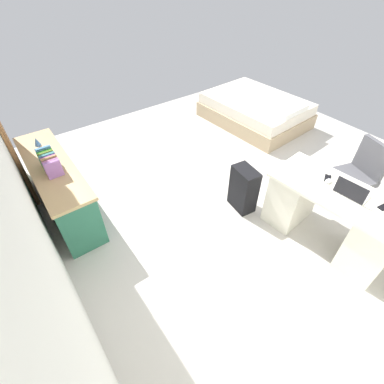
% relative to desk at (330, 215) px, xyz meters
% --- Properties ---
extents(ground_plane, '(6.14, 6.14, 0.00)m').
position_rel_desk_xyz_m(ground_plane, '(1.34, 0.15, -0.39)').
color(ground_plane, beige).
extents(wall_back, '(4.63, 0.10, 2.83)m').
position_rel_desk_xyz_m(wall_back, '(1.34, 2.72, 1.02)').
color(wall_back, silver).
rests_on(wall_back, ground_plane).
extents(door_wooden, '(0.88, 0.05, 2.04)m').
position_rel_desk_xyz_m(door_wooden, '(3.10, 2.64, 0.63)').
color(door_wooden, '#936038').
rests_on(door_wooden, ground_plane).
extents(desk, '(1.49, 0.78, 0.75)m').
position_rel_desk_xyz_m(desk, '(0.00, 0.00, 0.00)').
color(desk, silver).
rests_on(desk, ground_plane).
extents(office_chair, '(0.58, 0.58, 0.94)m').
position_rel_desk_xyz_m(office_chair, '(0.18, -0.80, 0.03)').
color(office_chair, black).
rests_on(office_chair, ground_plane).
extents(credenza, '(1.80, 0.48, 0.74)m').
position_rel_desk_xyz_m(credenza, '(2.36, 2.34, -0.02)').
color(credenza, '#28664C').
rests_on(credenza, ground_plane).
extents(bed, '(1.98, 1.50, 0.58)m').
position_rel_desk_xyz_m(bed, '(2.59, -1.50, -0.15)').
color(bed, tan).
rests_on(bed, ground_plane).
extents(suitcase_black, '(0.39, 0.27, 0.62)m').
position_rel_desk_xyz_m(suitcase_black, '(0.98, 0.40, -0.08)').
color(suitcase_black, black).
rests_on(suitcase_black, ground_plane).
extents(laptop, '(0.33, 0.25, 0.21)m').
position_rel_desk_xyz_m(laptop, '(-0.08, -0.02, 0.41)').
color(laptop, silver).
rests_on(laptop, desk).
extents(computer_mouse, '(0.07, 0.10, 0.03)m').
position_rel_desk_xyz_m(computer_mouse, '(0.18, -0.03, 0.37)').
color(computer_mouse, white).
rests_on(computer_mouse, desk).
extents(cell_phone_near_laptop, '(0.09, 0.14, 0.01)m').
position_rel_desk_xyz_m(cell_phone_near_laptop, '(-0.38, -0.14, 0.36)').
color(cell_phone_near_laptop, black).
rests_on(cell_phone_near_laptop, desk).
extents(cell_phone_by_mouse, '(0.12, 0.15, 0.01)m').
position_rel_desk_xyz_m(cell_phone_by_mouse, '(0.22, -0.08, 0.36)').
color(cell_phone_by_mouse, black).
rests_on(cell_phone_by_mouse, desk).
extents(book_row, '(0.36, 0.17, 0.22)m').
position_rel_desk_xyz_m(book_row, '(2.22, 2.34, 0.45)').
color(book_row, '#9A65AE').
rests_on(book_row, credenza).
extents(figurine_small, '(0.08, 0.08, 0.11)m').
position_rel_desk_xyz_m(figurine_small, '(2.87, 2.34, 0.40)').
color(figurine_small, '#4C7FBF').
rests_on(figurine_small, credenza).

